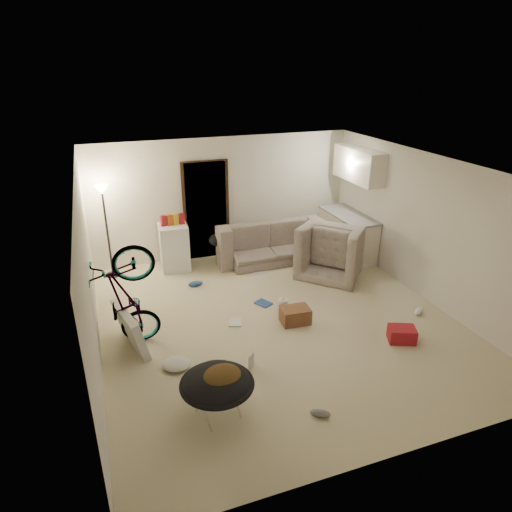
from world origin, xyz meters
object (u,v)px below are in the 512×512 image
object	(u,v)px
armchair	(336,253)
bicycle	(129,321)
kitchen_counter	(347,236)
saucer_chair	(217,390)
drink_case_b	(402,334)
floor_lamp	(105,212)
drink_case_a	(295,315)
sofa	(266,243)
tv_box	(130,329)
juicer	(283,303)
mini_fridge	(174,247)

from	to	relation	value
armchair	bicycle	size ratio (longest dim) A/B	0.70
armchair	bicycle	xyz separation A→B (m)	(-4.10, -1.31, 0.06)
kitchen_counter	saucer_chair	world-z (taller)	kitchen_counter
bicycle	saucer_chair	xyz separation A→B (m)	(0.82, -1.80, -0.07)
kitchen_counter	drink_case_b	xyz separation A→B (m)	(-0.90, -3.19, -0.33)
floor_lamp	bicycle	xyz separation A→B (m)	(0.10, -2.61, -0.86)
drink_case_b	saucer_chair	bearing A→B (deg)	-146.27
floor_lamp	armchair	size ratio (longest dim) A/B	1.53
drink_case_a	drink_case_b	distance (m)	1.65
saucer_chair	kitchen_counter	bearing A→B (deg)	43.80
sofa	armchair	world-z (taller)	armchair
sofa	saucer_chair	distance (m)	4.75
saucer_chair	tv_box	distance (m)	1.95
armchair	tv_box	size ratio (longest dim) A/B	1.25
bicycle	saucer_chair	size ratio (longest dim) A/B	1.92
juicer	saucer_chair	bearing A→B (deg)	-129.63
drink_case_a	mini_fridge	bearing A→B (deg)	122.38
armchair	drink_case_b	world-z (taller)	armchair
sofa	saucer_chair	xyz separation A→B (m)	(-2.22, -4.20, 0.05)
kitchen_counter	juicer	bearing A→B (deg)	-142.60
bicycle	tv_box	world-z (taller)	bicycle
saucer_chair	drink_case_b	world-z (taller)	saucer_chair
mini_fridge	drink_case_b	distance (m)	4.63
bicycle	kitchen_counter	bearing A→B (deg)	-62.83
floor_lamp	bicycle	world-z (taller)	floor_lamp
sofa	juicer	xyz separation A→B (m)	(-0.51, -2.13, -0.23)
armchair	juicer	xyz separation A→B (m)	(-1.56, -1.03, -0.29)
saucer_chair	drink_case_b	size ratio (longest dim) A/B	2.25
kitchen_counter	armchair	xyz separation A→B (m)	(-0.63, -0.64, -0.06)
mini_fridge	tv_box	xyz separation A→B (m)	(-1.12, -2.53, -0.15)
saucer_chair	drink_case_b	distance (m)	3.08
armchair	floor_lamp	bearing A→B (deg)	29.54
kitchen_counter	sofa	bearing A→B (deg)	165.06
armchair	bicycle	bearing A→B (deg)	64.44
sofa	drink_case_a	world-z (taller)	sofa
mini_fridge	drink_case_a	bearing A→B (deg)	-59.19
bicycle	drink_case_a	size ratio (longest dim) A/B	3.72
sofa	juicer	world-z (taller)	sofa
saucer_chair	drink_case_b	bearing A→B (deg)	10.60
armchair	kitchen_counter	bearing A→B (deg)	-87.89
bicycle	drink_case_b	xyz separation A→B (m)	(3.83, -1.23, -0.33)
armchair	drink_case_b	distance (m)	2.57
armchair	drink_case_a	bearing A→B (deg)	91.04
floor_lamp	sofa	bearing A→B (deg)	-3.64
bicycle	juicer	world-z (taller)	bicycle
juicer	drink_case_a	bearing A→B (deg)	-88.97
mini_fridge	drink_case_b	xyz separation A→B (m)	(2.72, -3.74, -0.35)
floor_lamp	drink_case_a	world-z (taller)	floor_lamp
armchair	juicer	bearing A→B (deg)	80.21
drink_case_b	sofa	bearing A→B (deg)	125.40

